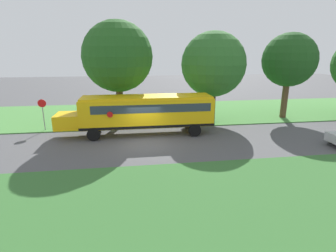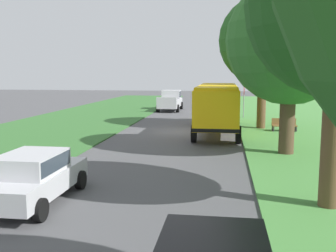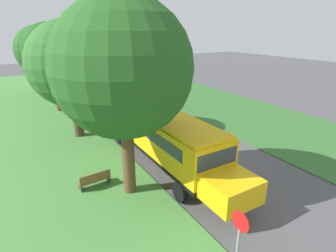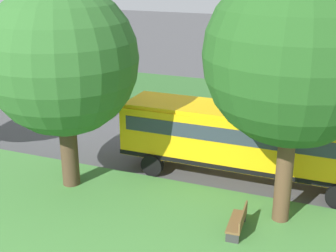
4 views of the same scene
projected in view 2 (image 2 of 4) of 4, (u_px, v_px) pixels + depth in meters
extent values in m
plane|color=#4C4C4F|center=(180.00, 132.00, 26.60)|extent=(120.00, 120.00, 0.00)
cube|color=#47843D|center=(335.00, 134.00, 25.19)|extent=(12.00, 80.00, 0.08)
cube|color=#33662D|center=(54.00, 128.00, 27.86)|extent=(10.00, 80.00, 0.07)
cube|color=yellow|center=(217.00, 104.00, 25.66)|extent=(2.50, 10.50, 2.20)
cube|color=yellow|center=(219.00, 105.00, 31.82)|extent=(2.20, 1.90, 1.10)
cube|color=yellow|center=(218.00, 86.00, 25.50)|extent=(2.35, 10.29, 0.16)
cube|color=black|center=(217.00, 119.00, 25.80)|extent=(2.54, 10.54, 0.20)
cube|color=#2D3842|center=(218.00, 98.00, 25.31)|extent=(2.53, 9.24, 0.64)
cube|color=#2D3842|center=(219.00, 93.00, 30.70)|extent=(2.25, 0.12, 0.80)
cylinder|color=red|center=(199.00, 99.00, 28.68)|extent=(0.03, 0.44, 0.44)
cylinder|color=black|center=(202.00, 118.00, 30.15)|extent=(0.30, 1.00, 1.00)
cylinder|color=black|center=(235.00, 119.00, 29.80)|extent=(0.30, 1.00, 1.00)
cylinder|color=black|center=(194.00, 134.00, 22.42)|extent=(0.30, 1.00, 1.00)
cylinder|color=black|center=(238.00, 135.00, 22.07)|extent=(0.30, 1.00, 1.00)
cube|color=#B7B7BC|center=(35.00, 182.00, 12.04)|extent=(1.80, 4.40, 0.64)
cube|color=#B7B7BC|center=(31.00, 163.00, 11.81)|extent=(1.60, 2.20, 0.60)
cube|color=#2D3842|center=(31.00, 162.00, 11.80)|extent=(1.62, 2.02, 0.45)
cylinder|color=black|center=(31.00, 178.00, 13.67)|extent=(0.22, 0.64, 0.64)
cylinder|color=black|center=(81.00, 180.00, 13.42)|extent=(0.22, 0.64, 0.64)
cylinder|color=black|center=(40.00, 210.00, 10.49)|extent=(0.22, 0.64, 0.64)
cube|color=#B7B7BC|center=(170.00, 103.00, 41.17)|extent=(2.00, 5.40, 0.80)
cube|color=#B7B7BC|center=(171.00, 94.00, 41.99)|extent=(1.90, 1.70, 0.90)
cube|color=#2D3842|center=(171.00, 94.00, 41.98)|extent=(1.94, 1.53, 0.63)
cube|color=#B7B7BC|center=(166.00, 99.00, 38.53)|extent=(2.00, 0.16, 0.36)
cylinder|color=black|center=(163.00, 105.00, 43.09)|extent=(0.28, 0.80, 0.80)
cylinder|color=black|center=(181.00, 106.00, 42.81)|extent=(0.28, 0.80, 0.80)
cylinder|color=black|center=(158.00, 108.00, 39.65)|extent=(0.28, 0.80, 0.80)
cylinder|color=black|center=(178.00, 108.00, 39.37)|extent=(0.28, 0.80, 0.80)
cylinder|color=brown|center=(262.00, 102.00, 27.47)|extent=(0.61, 0.61, 3.88)
sphere|color=#23561E|center=(264.00, 40.00, 26.90)|extent=(6.11, 6.11, 6.11)
sphere|color=#23561E|center=(272.00, 40.00, 26.35)|extent=(3.54, 3.54, 3.54)
cylinder|color=#4C3826|center=(287.00, 122.00, 18.86)|extent=(0.73, 0.73, 3.19)
sphere|color=#2D6628|center=(290.00, 40.00, 18.34)|extent=(6.04, 6.04, 6.04)
sphere|color=#2D6628|center=(283.00, 43.00, 18.85)|extent=(3.41, 3.41, 3.41)
cylinder|color=brown|center=(332.00, 143.00, 11.27)|extent=(0.61, 0.61, 3.88)
cylinder|color=gray|center=(244.00, 106.00, 34.01)|extent=(0.08, 0.08, 2.10)
cylinder|color=red|center=(244.00, 91.00, 33.82)|extent=(0.03, 0.68, 0.68)
cube|color=brown|center=(284.00, 126.00, 26.18)|extent=(1.63, 0.61, 0.08)
cube|color=brown|center=(284.00, 122.00, 26.37)|extent=(1.60, 0.17, 0.44)
cube|color=#333333|center=(273.00, 129.00, 26.27)|extent=(0.11, 0.45, 0.45)
cube|color=#333333|center=(296.00, 129.00, 26.16)|extent=(0.11, 0.45, 0.45)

